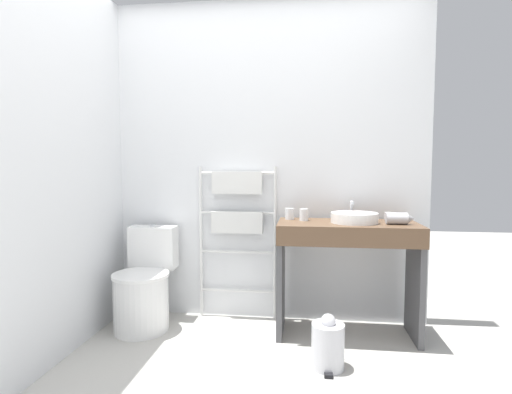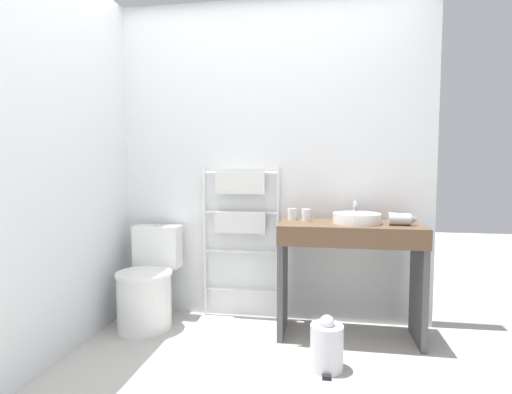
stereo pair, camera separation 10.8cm
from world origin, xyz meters
name	(u,v)px [view 1 (the left image)]	position (x,y,z in m)	size (l,w,h in m)	color
wall_back	(262,162)	(0.00, 1.39, 1.25)	(2.57, 0.12, 2.51)	silver
wall_side	(67,161)	(-1.23, 0.67, 1.25)	(0.12, 1.98, 2.51)	silver
toilet	(144,289)	(-0.86, 1.00, 0.29)	(0.41, 0.54, 0.76)	white
towel_radiator	(237,214)	(-0.19, 1.28, 0.84)	(0.62, 0.06, 1.22)	silver
vanity_counter	(347,259)	(0.65, 1.05, 0.56)	(0.99, 0.47, 0.82)	brown
sink_basin	(354,217)	(0.69, 1.06, 0.86)	(0.33, 0.33, 0.07)	white
faucet	(352,207)	(0.69, 1.24, 0.91)	(0.02, 0.10, 0.14)	silver
cup_near_wall	(290,214)	(0.23, 1.18, 0.86)	(0.07, 0.07, 0.08)	white
cup_near_edge	(304,215)	(0.34, 1.12, 0.87)	(0.07, 0.07, 0.09)	white
hair_dryer	(397,218)	(0.98, 1.03, 0.86)	(0.19, 0.18, 0.08)	#B7B7BC
trash_bin	(328,345)	(0.49, 0.56, 0.15)	(0.20, 0.23, 0.34)	silver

